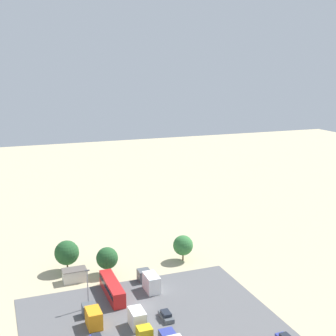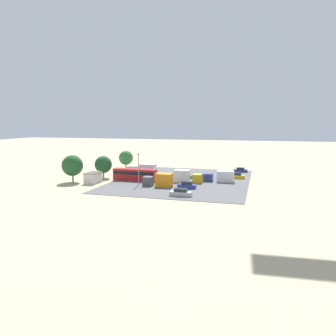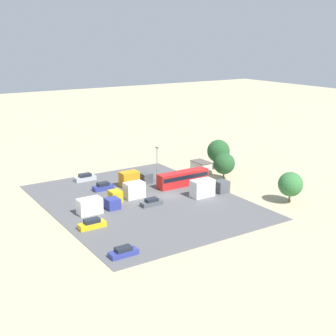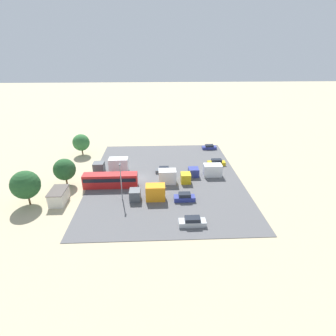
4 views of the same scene
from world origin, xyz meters
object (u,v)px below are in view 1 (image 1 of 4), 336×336
Objects in this scene: parked_truck_0 at (139,322)px; parked_truck_3 at (149,281)px; bus at (112,288)px; parked_car_1 at (166,316)px; shed_building at (74,275)px; parked_truck_2 at (92,316)px.

parked_truck_3 is (-6.79, -14.57, 0.14)m from parked_truck_0.
parked_car_1 is at bearing 120.16° from bus.
parked_truck_0 is at bearing 95.45° from bus.
parked_truck_3 reaches higher than parked_car_1.
parked_truck_3 reaches higher than bus.
parked_truck_2 reaches higher than shed_building.
parked_truck_2 is (5.89, 8.85, -0.22)m from bus.
parked_truck_0 is at bearing 17.44° from parked_car_1.
parked_truck_3 is (-14.01, -9.44, 0.13)m from parked_truck_2.
parked_car_1 is at bearing 121.14° from shed_building.
parked_car_1 is 13.41m from parked_truck_2.
parked_truck_2 is (7.22, -5.13, 0.01)m from parked_truck_0.
shed_building is at bearing -57.61° from bus.
parked_car_1 is at bearing -162.56° from parked_truck_0.
shed_building is 1.21× the size of parked_car_1.
parked_truck_0 reaches higher than shed_building.
shed_building is at bearing -72.64° from parked_truck_0.
shed_building is 25.27m from parked_car_1.
shed_building reaches higher than parked_car_1.
parked_truck_2 is at bearing -35.41° from parked_truck_0.
shed_building is at bearing 90.32° from parked_truck_2.
shed_building is 16.66m from parked_truck_3.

